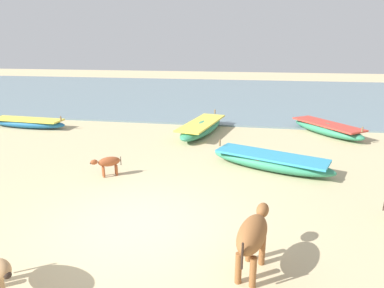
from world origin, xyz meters
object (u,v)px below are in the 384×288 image
Objects in this scene: fishing_boat_1 at (202,127)px; fishing_boat_5 at (327,128)px; fishing_boat_4 at (271,161)px; cow_second_adult_brown at (253,234)px; fishing_boat_3 at (28,123)px; calf_far_rust at (108,162)px.

fishing_boat_1 reaches higher than fishing_boat_5.
fishing_boat_4 is 4.91m from cow_second_adult_brown.
fishing_boat_1 is 1.08× the size of fishing_boat_3.
cow_second_adult_brown is (-3.07, -9.39, 0.43)m from fishing_boat_5.
fishing_boat_5 is 4.29× the size of calf_far_rust.
fishing_boat_3 is 2.59× the size of cow_second_adult_brown.
fishing_boat_1 is 7.90m from fishing_boat_3.
fishing_boat_5 is 9.21m from calf_far_rust.
cow_second_adult_brown is (4.05, -3.54, 0.29)m from calf_far_rust.
cow_second_adult_brown is (-0.55, -4.86, 0.44)m from fishing_boat_4.
fishing_boat_1 reaches higher than calf_far_rust.
calf_far_rust is at bearing 63.24° from cow_second_adult_brown.
calf_far_rust is (5.95, -4.78, 0.18)m from fishing_boat_3.
calf_far_rust is 5.38m from cow_second_adult_brown.
fishing_boat_1 is 5.17× the size of calf_far_rust.
cow_second_adult_brown is at bearing -54.65° from fishing_boat_5.
fishing_boat_3 is at bearing -73.62° from calf_far_rust.
fishing_boat_4 is (10.54, -3.46, 0.03)m from fishing_boat_3.
fishing_boat_1 is 5.23m from fishing_boat_5.
fishing_boat_1 is 1.07× the size of fishing_boat_4.
fishing_boat_3 is 11.09m from fishing_boat_4.
cow_second_adult_brown is (9.99, -8.32, 0.47)m from fishing_boat_3.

